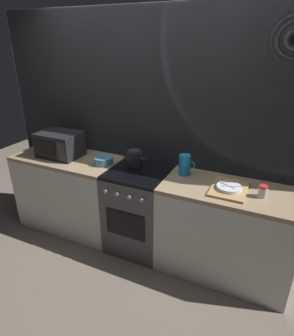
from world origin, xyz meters
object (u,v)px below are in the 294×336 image
at_px(mixing_bowl, 104,160).
at_px(microwave, 60,144).
at_px(kettle, 135,158).
at_px(pitcher, 185,165).
at_px(stove_unit, 139,210).
at_px(dish_pile, 229,188).
at_px(spice_jar, 263,191).

bearing_deg(mixing_bowl, microwave, -179.50).
bearing_deg(mixing_bowl, kettle, 18.90).
bearing_deg(microwave, pitcher, 4.83).
height_order(stove_unit, dish_pile, dish_pile).
bearing_deg(mixing_bowl, dish_pile, -1.25).
relative_size(microwave, dish_pile, 1.15).
relative_size(stove_unit, microwave, 1.96).
height_order(mixing_bowl, pitcher, pitcher).
distance_m(microwave, dish_pile, 1.87).
relative_size(kettle, dish_pile, 0.71).
distance_m(microwave, kettle, 0.88).
relative_size(stove_unit, mixing_bowl, 4.50).
bearing_deg(stove_unit, spice_jar, -1.25).
distance_m(microwave, spice_jar, 2.14).
bearing_deg(dish_pile, spice_jar, -0.61).
distance_m(stove_unit, microwave, 1.14).
bearing_deg(pitcher, stove_unit, -164.62).
bearing_deg(dish_pile, stove_unit, 178.55).
bearing_deg(kettle, spice_jar, -6.20).
bearing_deg(kettle, stove_unit, -47.92).
relative_size(dish_pile, spice_jar, 3.81).
height_order(mixing_bowl, dish_pile, mixing_bowl).
xyz_separation_m(mixing_bowl, pitcher, (0.85, 0.11, 0.06)).
bearing_deg(pitcher, spice_jar, -11.33).
bearing_deg(pitcher, kettle, -179.12).
height_order(stove_unit, microwave, microwave).
bearing_deg(spice_jar, kettle, 173.80).
height_order(stove_unit, spice_jar, spice_jar).
distance_m(microwave, mixing_bowl, 0.57).
distance_m(stove_unit, kettle, 0.55).
height_order(stove_unit, kettle, kettle).
relative_size(pitcher, dish_pile, 0.50).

